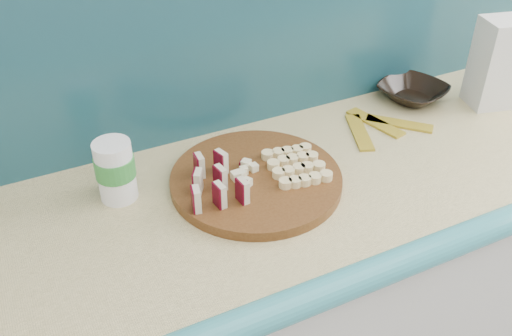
{
  "coord_description": "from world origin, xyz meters",
  "views": [
    {
      "loc": [
        -0.74,
        0.64,
        1.66
      ],
      "look_at": [
        -0.3,
        1.54,
        0.95
      ],
      "focal_mm": 40.0,
      "sensor_mm": 36.0,
      "label": 1
    }
  ],
  "objects": [
    {
      "name": "apple_chunks",
      "position": [
        -0.32,
        1.54,
        0.94
      ],
      "size": [
        0.06,
        0.06,
        0.02
      ],
      "color": "beige",
      "rests_on": "cutting_board"
    },
    {
      "name": "brown_bowl",
      "position": [
        0.26,
        1.7,
        0.93
      ],
      "size": [
        0.22,
        0.22,
        0.04
      ],
      "primitive_type": "imported",
      "rotation": [
        0.0,
        0.0,
        0.32
      ],
      "color": "black",
      "rests_on": "kitchen_counter"
    },
    {
      "name": "kitchen_counter",
      "position": [
        0.1,
        1.5,
        0.46
      ],
      "size": [
        2.2,
        0.63,
        0.91
      ],
      "color": "silver",
      "rests_on": "ground"
    },
    {
      "name": "canister",
      "position": [
        -0.58,
        1.63,
        0.98
      ],
      "size": [
        0.08,
        0.08,
        0.14
      ],
      "rotation": [
        0.0,
        0.0,
        0.36
      ],
      "color": "white",
      "rests_on": "kitchen_counter"
    },
    {
      "name": "cutting_board",
      "position": [
        -0.3,
        1.54,
        0.92
      ],
      "size": [
        0.43,
        0.43,
        0.02
      ],
      "primitive_type": "cylinder",
      "rotation": [
        0.0,
        0.0,
        -0.16
      ],
      "color": "#47270F",
      "rests_on": "kitchen_counter"
    },
    {
      "name": "banana_slices",
      "position": [
        -0.21,
        1.52,
        0.94
      ],
      "size": [
        0.13,
        0.15,
        0.02
      ],
      "color": "#F1D893",
      "rests_on": "cutting_board"
    },
    {
      "name": "flour_bag",
      "position": [
        0.44,
        1.58,
        1.03
      ],
      "size": [
        0.16,
        0.13,
        0.24
      ],
      "primitive_type": "cube",
      "rotation": [
        0.0,
        0.0,
        -0.25
      ],
      "color": "silver",
      "rests_on": "kitchen_counter"
    },
    {
      "name": "banana_peel",
      "position": [
        0.08,
        1.61,
        0.91
      ],
      "size": [
        0.23,
        0.19,
        0.01
      ],
      "rotation": [
        0.0,
        0.0,
        0.06
      ],
      "color": "gold",
      "rests_on": "kitchen_counter"
    },
    {
      "name": "backsplash",
      "position": [
        0.1,
        1.79,
        1.16
      ],
      "size": [
        2.2,
        0.02,
        0.5
      ],
      "primitive_type": "cube",
      "color": "teal",
      "rests_on": "kitchen_counter"
    },
    {
      "name": "apple_wedges",
      "position": [
        -0.4,
        1.52,
        0.96
      ],
      "size": [
        0.12,
        0.16,
        0.05
      ],
      "color": "beige",
      "rests_on": "cutting_board"
    }
  ]
}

